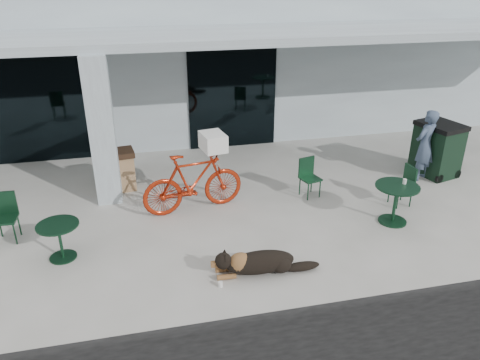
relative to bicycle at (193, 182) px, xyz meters
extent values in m
plane|color=#B8B4AD|center=(-0.22, -1.43, -0.64)|extent=(80.00, 80.00, 0.00)
cube|color=silver|center=(-0.22, 7.07, 1.61)|extent=(22.00, 7.00, 4.50)
cube|color=black|center=(-3.42, 3.55, 0.71)|extent=(2.80, 0.06, 2.70)
cube|color=black|center=(1.58, 3.55, 0.71)|extent=(2.40, 0.06, 2.70)
cube|color=silver|center=(-1.72, 0.87, 0.92)|extent=(0.50, 0.50, 3.12)
cube|color=silver|center=(-0.22, 2.17, 2.57)|extent=(22.00, 2.80, 0.18)
imported|color=#A6250D|center=(0.00, 0.00, 0.00)|extent=(2.19, 0.97, 1.27)
cube|color=white|center=(0.44, 0.08, 0.81)|extent=(0.53, 0.66, 0.35)
cylinder|color=white|center=(0.06, -2.66, -0.59)|extent=(0.10, 0.10, 0.09)
imported|color=#3E4E69|center=(5.48, 0.36, 0.21)|extent=(0.74, 0.64, 1.70)
cylinder|color=white|center=(3.96, -1.33, 0.21)|extent=(0.09, 0.09, 0.10)
camera|label=1|loc=(-0.98, -8.64, 4.05)|focal=35.00mm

